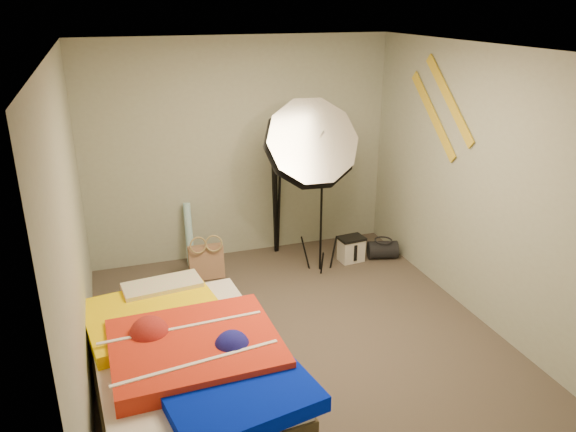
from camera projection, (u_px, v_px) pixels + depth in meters
name	position (u px, v px, depth m)	size (l,w,h in m)	color
floor	(299.00, 339.00, 5.03)	(4.00, 4.00, 0.00)	#50463D
ceiling	(301.00, 49.00, 4.13)	(4.00, 4.00, 0.00)	silver
wall_back	(241.00, 150.00, 6.35)	(3.50, 3.50, 0.00)	#9BA392
wall_front	(433.00, 339.00, 2.81)	(3.50, 3.50, 0.00)	#9BA392
wall_left	(72.00, 235.00, 4.06)	(4.00, 4.00, 0.00)	#9BA392
wall_right	(481.00, 187.00, 5.10)	(4.00, 4.00, 0.00)	#9BA392
tote_bag	(206.00, 262.00, 6.08)	(0.37, 0.11, 0.37)	#A87C5E
wrapping_roll	(189.00, 234.00, 6.35)	(0.08, 0.08, 0.72)	#52B5CF
camera_case	(351.00, 250.00, 6.50)	(0.27, 0.19, 0.27)	beige
duffel_bag	(383.00, 250.00, 6.57)	(0.21, 0.21, 0.34)	black
wall_stripe_upper	(449.00, 99.00, 5.37)	(0.02, 1.10, 0.10)	gold
wall_stripe_lower	(433.00, 115.00, 5.66)	(0.02, 1.10, 0.10)	gold
bed	(187.00, 362.00, 4.25)	(1.54, 2.15, 0.56)	#423823
photo_umbrella	(310.00, 145.00, 5.67)	(1.23, 0.95, 2.04)	black
camera_tripod	(276.00, 194.00, 6.53)	(0.08, 0.08, 1.27)	black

